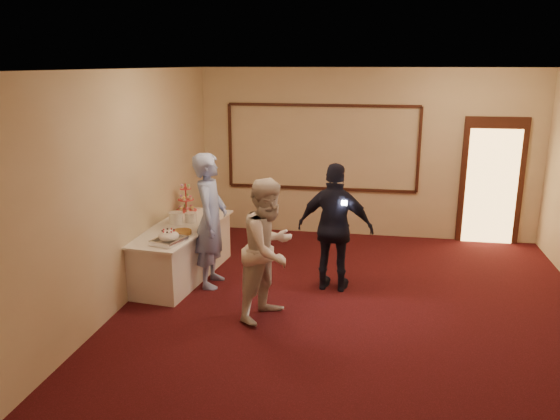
% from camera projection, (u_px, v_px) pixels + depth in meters
% --- Properties ---
extents(floor, '(7.00, 7.00, 0.00)m').
position_uv_depth(floor, '(355.00, 319.00, 6.77)').
color(floor, '#330B0C').
rests_on(floor, ground).
extents(room_walls, '(6.04, 7.04, 3.02)m').
position_uv_depth(room_walls, '(361.00, 157.00, 6.24)').
color(room_walls, beige).
rests_on(room_walls, floor).
extents(wall_molding, '(3.45, 0.04, 1.55)m').
position_uv_depth(wall_molding, '(322.00, 148.00, 9.78)').
color(wall_molding, black).
rests_on(wall_molding, room_walls).
extents(doorway, '(1.05, 0.07, 2.20)m').
position_uv_depth(doorway, '(491.00, 182.00, 9.41)').
color(doorway, black).
rests_on(doorway, floor).
extents(buffet_table, '(1.05, 2.21, 0.77)m').
position_uv_depth(buffet_table, '(182.00, 252.00, 8.01)').
color(buffet_table, white).
rests_on(buffet_table, floor).
extents(pavlova_tray, '(0.43, 0.52, 0.17)m').
position_uv_depth(pavlova_tray, '(169.00, 238.00, 7.18)').
color(pavlova_tray, silver).
rests_on(pavlova_tray, buffet_table).
extents(cupcake_stand, '(0.33, 0.33, 0.49)m').
position_uv_depth(cupcake_stand, '(186.00, 200.00, 8.73)').
color(cupcake_stand, '#CD3E40').
rests_on(cupcake_stand, buffet_table).
extents(plate_stack_a, '(0.21, 0.21, 0.17)m').
position_uv_depth(plate_stack_a, '(176.00, 218.00, 8.04)').
color(plate_stack_a, white).
rests_on(plate_stack_a, buffet_table).
extents(plate_stack_b, '(0.17, 0.17, 0.15)m').
position_uv_depth(plate_stack_b, '(191.00, 217.00, 8.12)').
color(plate_stack_b, white).
rests_on(plate_stack_b, buffet_table).
extents(tart, '(0.30, 0.30, 0.06)m').
position_uv_depth(tart, '(182.00, 233.00, 7.54)').
color(tart, white).
rests_on(tart, buffet_table).
extents(man, '(0.49, 0.71, 1.90)m').
position_uv_depth(man, '(211.00, 220.00, 7.59)').
color(man, '#879BD9').
rests_on(man, floor).
extents(woman, '(0.96, 1.06, 1.76)m').
position_uv_depth(woman, '(269.00, 249.00, 6.62)').
color(woman, silver).
rests_on(woman, floor).
extents(guest, '(1.09, 0.57, 1.78)m').
position_uv_depth(guest, '(335.00, 228.00, 7.44)').
color(guest, black).
rests_on(guest, floor).
extents(camera_flash, '(0.07, 0.05, 0.05)m').
position_uv_depth(camera_flash, '(344.00, 203.00, 7.14)').
color(camera_flash, white).
rests_on(camera_flash, guest).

